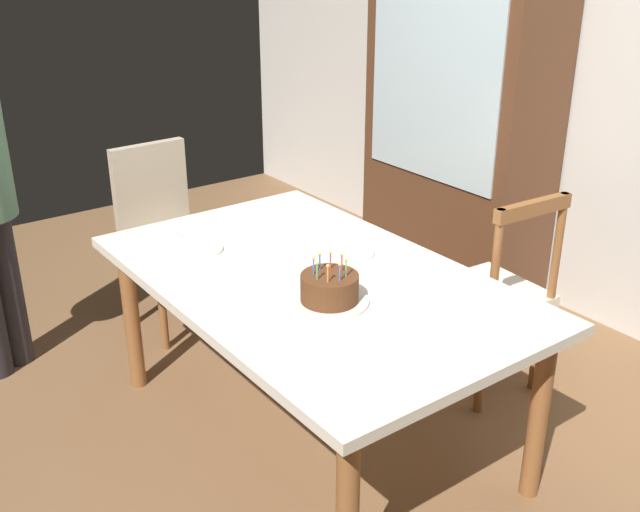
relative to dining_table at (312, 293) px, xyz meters
The scene contains 11 objects.
ground 0.65m from the dining_table, ahead, with size 6.40×6.40×0.00m, color brown.
back_wall 1.96m from the dining_table, 90.00° to the left, with size 6.40×0.10×2.60m, color beige.
dining_table is the anchor object (origin of this frame).
birthday_cake 0.27m from the dining_table, 20.87° to the right, with size 0.28×0.28×0.18m.
plate_near_celebrant 0.54m from the dining_table, 153.38° to the right, with size 0.22×0.22×0.01m, color white.
plate_far_side 0.27m from the dining_table, 109.94° to the left, with size 0.22×0.22×0.01m, color white.
fork_near_celebrant 0.68m from the dining_table, 160.90° to the right, with size 0.18×0.02×0.01m, color silver.
fork_far_side 0.34m from the dining_table, 137.67° to the left, with size 0.18×0.02×0.01m, color silver.
chair_spindle_back 0.89m from the dining_table, 78.45° to the left, with size 0.47×0.47×0.95m.
chair_upholstered 1.27m from the dining_table, behind, with size 0.46×0.45×0.95m.
china_cabinet 1.76m from the dining_table, 115.92° to the left, with size 1.10×0.45×1.90m.
Camera 1 is at (2.10, -1.52, 1.94)m, focal length 42.13 mm.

